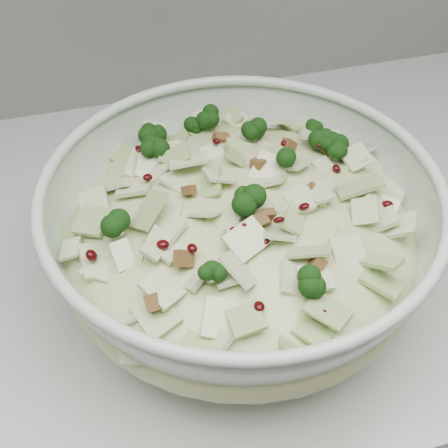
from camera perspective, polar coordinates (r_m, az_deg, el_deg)
name	(u,v)px	position (r m, az deg, el deg)	size (l,w,h in m)	color
counter	(370,382)	(1.12, 13.21, -13.88)	(3.60, 0.60, 0.90)	#B5B5B0
mixing_bowl	(240,240)	(0.58, 1.50, -1.45)	(0.42, 0.42, 0.14)	#B5C7B5
salad	(241,222)	(0.56, 1.55, 0.19)	(0.43, 0.43, 0.14)	#C1C889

